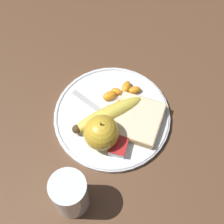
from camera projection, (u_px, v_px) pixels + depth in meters
name	position (u px, v px, depth m)	size (l,w,h in m)	color
ground_plane	(112.00, 118.00, 0.88)	(3.00, 3.00, 0.00)	brown
plate	(112.00, 117.00, 0.87)	(0.27, 0.27, 0.01)	silver
juice_glass	(70.00, 195.00, 0.74)	(0.07, 0.07, 0.11)	silver
apple	(101.00, 133.00, 0.80)	(0.08, 0.08, 0.09)	gold
banana	(107.00, 115.00, 0.85)	(0.14, 0.15, 0.04)	#E0CC4C
bread_slice	(137.00, 120.00, 0.85)	(0.12, 0.12, 0.02)	tan
fork	(108.00, 117.00, 0.86)	(0.09, 0.17, 0.00)	#B2B2B7
jam_packet	(118.00, 146.00, 0.82)	(0.05, 0.04, 0.02)	silver
orange_segment_0	(120.00, 104.00, 0.87)	(0.03, 0.03, 0.02)	orange
orange_segment_1	(109.00, 96.00, 0.88)	(0.04, 0.04, 0.02)	orange
orange_segment_2	(131.00, 102.00, 0.88)	(0.03, 0.03, 0.01)	orange
orange_segment_3	(135.00, 90.00, 0.89)	(0.03, 0.03, 0.02)	orange
orange_segment_4	(116.00, 91.00, 0.89)	(0.02, 0.03, 0.01)	orange
orange_segment_5	(126.00, 87.00, 0.89)	(0.03, 0.02, 0.02)	orange
orange_segment_6	(130.00, 97.00, 0.88)	(0.02, 0.03, 0.02)	orange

